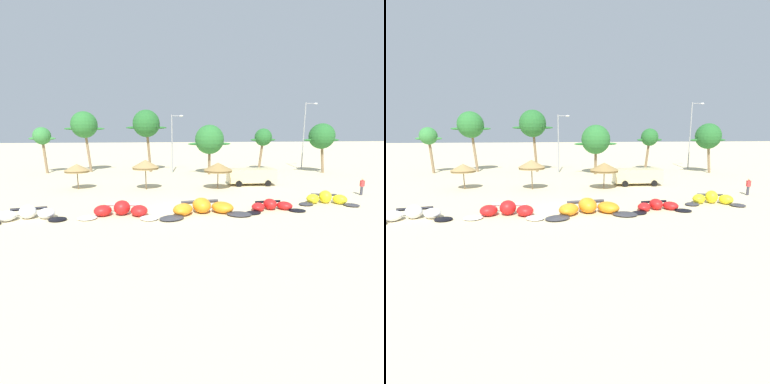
{
  "view_description": "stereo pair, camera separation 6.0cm",
  "coord_description": "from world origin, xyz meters",
  "views": [
    {
      "loc": [
        -1.9,
        -22.86,
        6.1
      ],
      "look_at": [
        1.19,
        2.0,
        1.0
      ],
      "focal_mm": 28.66,
      "sensor_mm": 36.0,
      "label": 1
    },
    {
      "loc": [
        -1.84,
        -22.87,
        6.1
      ],
      "look_at": [
        1.19,
        2.0,
        1.0
      ],
      "focal_mm": 28.66,
      "sensor_mm": 36.0,
      "label": 2
    }
  ],
  "objects": [
    {
      "name": "lamppost_west_center",
      "position": [
        21.15,
        22.41,
        5.64
      ],
      "size": [
        1.99,
        0.24,
        10.14
      ],
      "color": "gray",
      "rests_on": "ground"
    },
    {
      "name": "palm_left_of_gap",
      "position": [
        -2.87,
        22.63,
        6.92
      ],
      "size": [
        5.83,
        3.89,
        8.93
      ],
      "color": "brown",
      "rests_on": "ground"
    },
    {
      "name": "ground_plane",
      "position": [
        0.0,
        0.0,
        0.0
      ],
      "size": [
        260.0,
        260.0,
        0.0
      ],
      "primitive_type": "plane",
      "color": "beige"
    },
    {
      "name": "palm_center_left",
      "position": [
        5.69,
        18.93,
        4.76
      ],
      "size": [
        5.96,
        3.97,
        6.78
      ],
      "color": "brown",
      "rests_on": "ground"
    },
    {
      "name": "kite_center",
      "position": [
        7.02,
        -0.85,
        0.32
      ],
      "size": [
        5.07,
        2.47,
        0.84
      ],
      "color": "black",
      "rests_on": "ground"
    },
    {
      "name": "beach_umbrella_near_palms",
      "position": [
        4.65,
        8.05,
        2.31
      ],
      "size": [
        3.02,
        3.02,
        2.78
      ],
      "color": "brown",
      "rests_on": "ground"
    },
    {
      "name": "palm_leftmost",
      "position": [
        -17.37,
        22.83,
        5.13
      ],
      "size": [
        3.63,
        2.42,
        6.48
      ],
      "color": "#7F6647",
      "rests_on": "ground"
    },
    {
      "name": "person_near_kites",
      "position": [
        17.59,
        3.43,
        0.82
      ],
      "size": [
        0.36,
        0.24,
        1.62
      ],
      "color": "#383842",
      "rests_on": "ground"
    },
    {
      "name": "kite_left",
      "position": [
        -4.35,
        -1.07,
        0.41
      ],
      "size": [
        5.9,
        3.07,
        1.06
      ],
      "color": "white",
      "rests_on": "ground"
    },
    {
      "name": "palm_left",
      "position": [
        -11.75,
        23.74,
        6.75
      ],
      "size": [
        5.66,
        3.78,
        8.71
      ],
      "color": "#7F6647",
      "rests_on": "ground"
    },
    {
      "name": "lamppost_west",
      "position": [
        0.86,
        21.31,
        4.6
      ],
      "size": [
        1.71,
        0.24,
        8.16
      ],
      "color": "gray",
      "rests_on": "ground"
    },
    {
      "name": "parked_van",
      "position": [
        8.75,
        10.05,
        1.09
      ],
      "size": [
        5.32,
        2.43,
        1.84
      ],
      "color": "beige",
      "rests_on": "ground"
    },
    {
      "name": "palm_center_right",
      "position": [
        14.6,
        22.48,
        4.9
      ],
      "size": [
        3.91,
        2.6,
        6.3
      ],
      "color": "brown",
      "rests_on": "ground"
    },
    {
      "name": "kite_right_of_center",
      "position": [
        12.37,
        0.6,
        0.41
      ],
      "size": [
        4.94,
        2.86,
        1.07
      ],
      "color": "#333338",
      "rests_on": "ground"
    },
    {
      "name": "beach_umbrella_near_van",
      "position": [
        -9.82,
        9.79,
        2.22
      ],
      "size": [
        2.6,
        2.6,
        2.65
      ],
      "color": "brown",
      "rests_on": "ground"
    },
    {
      "name": "beach_umbrella_middle",
      "position": [
        -2.79,
        8.78,
        2.61
      ],
      "size": [
        2.79,
        2.79,
        3.09
      ],
      "color": "brown",
      "rests_on": "ground"
    },
    {
      "name": "kite_left_of_center",
      "position": [
        1.59,
        -1.22,
        0.43
      ],
      "size": [
        7.07,
        3.53,
        1.11
      ],
      "color": "#333338",
      "rests_on": "ground"
    },
    {
      "name": "palm_right_of_gap",
      "position": [
        21.72,
        18.47,
        5.16
      ],
      "size": [
        5.35,
        3.57,
        7.0
      ],
      "color": "#7F6647",
      "rests_on": "ground"
    },
    {
      "name": "kite_far_left",
      "position": [
        -10.71,
        -1.21,
        0.37
      ],
      "size": [
        5.54,
        2.95,
        0.95
      ],
      "color": "black",
      "rests_on": "ground"
    }
  ]
}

